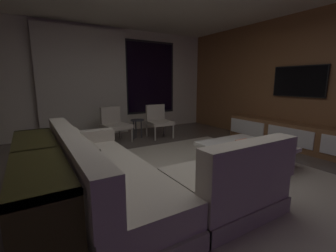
{
  "coord_description": "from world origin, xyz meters",
  "views": [
    {
      "loc": [
        -1.79,
        -2.43,
        1.35
      ],
      "look_at": [
        0.36,
        1.09,
        0.55
      ],
      "focal_mm": 24.73,
      "sensor_mm": 36.0,
      "label": 1
    }
  ],
  "objects_px": {
    "side_stool": "(137,123)",
    "console_table_behind_couch": "(40,183)",
    "accent_chair_near_window": "(158,119)",
    "media_console": "(298,137)",
    "book_stack_on_coffee_table": "(245,143)",
    "mounted_tv": "(299,81)",
    "sectional_couch": "(135,179)",
    "coffee_table": "(245,155)",
    "accent_chair_by_curtain": "(114,122)"
  },
  "relations": [
    {
      "from": "side_stool",
      "to": "console_table_behind_couch",
      "type": "bearing_deg",
      "value": -129.45
    },
    {
      "from": "accent_chair_near_window",
      "to": "media_console",
      "type": "distance_m",
      "value": 3.06
    },
    {
      "from": "book_stack_on_coffee_table",
      "to": "media_console",
      "type": "distance_m",
      "value": 1.74
    },
    {
      "from": "media_console",
      "to": "mounted_tv",
      "type": "relative_size",
      "value": 2.89
    },
    {
      "from": "book_stack_on_coffee_table",
      "to": "side_stool",
      "type": "bearing_deg",
      "value": 103.7
    },
    {
      "from": "sectional_couch",
      "to": "mounted_tv",
      "type": "height_order",
      "value": "mounted_tv"
    },
    {
      "from": "coffee_table",
      "to": "side_stool",
      "type": "relative_size",
      "value": 2.52
    },
    {
      "from": "accent_chair_near_window",
      "to": "media_console",
      "type": "bearing_deg",
      "value": -52.79
    },
    {
      "from": "book_stack_on_coffee_table",
      "to": "mounted_tv",
      "type": "distance_m",
      "value": 2.16
    },
    {
      "from": "accent_chair_by_curtain",
      "to": "console_table_behind_couch",
      "type": "bearing_deg",
      "value": -121.17
    },
    {
      "from": "book_stack_on_coffee_table",
      "to": "accent_chair_near_window",
      "type": "bearing_deg",
      "value": 92.68
    },
    {
      "from": "console_table_behind_couch",
      "to": "accent_chair_by_curtain",
      "type": "bearing_deg",
      "value": 58.83
    },
    {
      "from": "accent_chair_near_window",
      "to": "mounted_tv",
      "type": "height_order",
      "value": "mounted_tv"
    },
    {
      "from": "coffee_table",
      "to": "book_stack_on_coffee_table",
      "type": "bearing_deg",
      "value": -149.75
    },
    {
      "from": "media_console",
      "to": "accent_chair_near_window",
      "type": "bearing_deg",
      "value": 127.21
    },
    {
      "from": "sectional_couch",
      "to": "accent_chair_by_curtain",
      "type": "bearing_deg",
      "value": 75.89
    },
    {
      "from": "sectional_couch",
      "to": "accent_chair_by_curtain",
      "type": "relative_size",
      "value": 3.21
    },
    {
      "from": "accent_chair_near_window",
      "to": "accent_chair_by_curtain",
      "type": "distance_m",
      "value": 1.08
    },
    {
      "from": "accent_chair_by_curtain",
      "to": "sectional_couch",
      "type": "bearing_deg",
      "value": -104.11
    },
    {
      "from": "sectional_couch",
      "to": "media_console",
      "type": "distance_m",
      "value": 3.63
    },
    {
      "from": "accent_chair_by_curtain",
      "to": "media_console",
      "type": "relative_size",
      "value": 0.25
    },
    {
      "from": "side_stool",
      "to": "sectional_couch",
      "type": "bearing_deg",
      "value": -114.41
    },
    {
      "from": "accent_chair_by_curtain",
      "to": "console_table_behind_couch",
      "type": "xyz_separation_m",
      "value": [
        -1.62,
        -2.67,
        -0.03
      ]
    },
    {
      "from": "accent_chair_by_curtain",
      "to": "media_console",
      "type": "bearing_deg",
      "value": -41.15
    },
    {
      "from": "sectional_couch",
      "to": "accent_chair_near_window",
      "type": "distance_m",
      "value": 3.22
    },
    {
      "from": "accent_chair_near_window",
      "to": "accent_chair_by_curtain",
      "type": "xyz_separation_m",
      "value": [
        -1.07,
        0.12,
        0.0
      ]
    },
    {
      "from": "side_stool",
      "to": "mounted_tv",
      "type": "relative_size",
      "value": 0.43
    },
    {
      "from": "coffee_table",
      "to": "accent_chair_by_curtain",
      "type": "relative_size",
      "value": 1.49
    },
    {
      "from": "accent_chair_by_curtain",
      "to": "media_console",
      "type": "distance_m",
      "value": 3.88
    },
    {
      "from": "console_table_behind_couch",
      "to": "accent_chair_near_window",
      "type": "bearing_deg",
      "value": 43.53
    },
    {
      "from": "accent_chair_near_window",
      "to": "mounted_tv",
      "type": "xyz_separation_m",
      "value": [
        2.03,
        -2.23,
        0.92
      ]
    },
    {
      "from": "sectional_couch",
      "to": "coffee_table",
      "type": "distance_m",
      "value": 1.97
    },
    {
      "from": "book_stack_on_coffee_table",
      "to": "console_table_behind_couch",
      "type": "xyz_separation_m",
      "value": [
        -2.81,
        0.01,
        0.01
      ]
    },
    {
      "from": "coffee_table",
      "to": "accent_chair_near_window",
      "type": "relative_size",
      "value": 1.49
    },
    {
      "from": "accent_chair_by_curtain",
      "to": "accent_chair_near_window",
      "type": "bearing_deg",
      "value": -6.31
    },
    {
      "from": "coffee_table",
      "to": "side_stool",
      "type": "height_order",
      "value": "side_stool"
    },
    {
      "from": "accent_chair_by_curtain",
      "to": "mounted_tv",
      "type": "xyz_separation_m",
      "value": [
        3.1,
        -2.35,
        0.92
      ]
    },
    {
      "from": "coffee_table",
      "to": "accent_chair_near_window",
      "type": "distance_m",
      "value": 2.55
    },
    {
      "from": "side_stool",
      "to": "console_table_behind_couch",
      "type": "xyz_separation_m",
      "value": [
        -2.17,
        -2.63,
        0.03
      ]
    },
    {
      "from": "sectional_couch",
      "to": "book_stack_on_coffee_table",
      "type": "height_order",
      "value": "sectional_couch"
    },
    {
      "from": "book_stack_on_coffee_table",
      "to": "accent_chair_by_curtain",
      "type": "bearing_deg",
      "value": 113.96
    },
    {
      "from": "accent_chair_near_window",
      "to": "media_console",
      "type": "height_order",
      "value": "accent_chair_near_window"
    },
    {
      "from": "sectional_couch",
      "to": "coffee_table",
      "type": "height_order",
      "value": "sectional_couch"
    },
    {
      "from": "coffee_table",
      "to": "accent_chair_near_window",
      "type": "xyz_separation_m",
      "value": [
        -0.18,
        2.53,
        0.25
      ]
    },
    {
      "from": "sectional_couch",
      "to": "console_table_behind_couch",
      "type": "bearing_deg",
      "value": 171.94
    },
    {
      "from": "media_console",
      "to": "mounted_tv",
      "type": "bearing_deg",
      "value": 47.53
    },
    {
      "from": "book_stack_on_coffee_table",
      "to": "accent_chair_by_curtain",
      "type": "height_order",
      "value": "accent_chair_by_curtain"
    },
    {
      "from": "accent_chair_by_curtain",
      "to": "side_stool",
      "type": "bearing_deg",
      "value": -4.38
    },
    {
      "from": "side_stool",
      "to": "accent_chair_near_window",
      "type": "bearing_deg",
      "value": -8.31
    },
    {
      "from": "mounted_tv",
      "to": "coffee_table",
      "type": "bearing_deg",
      "value": -170.91
    }
  ]
}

